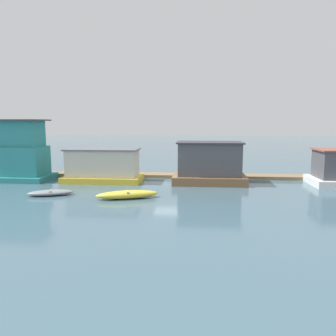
% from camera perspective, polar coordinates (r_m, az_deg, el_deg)
% --- Properties ---
extents(ground_plane, '(200.00, 200.00, 0.00)m').
position_cam_1_polar(ground_plane, '(27.82, 0.19, -2.57)').
color(ground_plane, '#426070').
extents(dock_walkway, '(42.40, 1.81, 0.30)m').
position_cam_1_polar(dock_walkway, '(30.67, 0.67, -1.30)').
color(dock_walkway, '#846B4C').
rests_on(dock_walkway, ground_plane).
extents(houseboat_teal, '(6.87, 3.78, 5.33)m').
position_cam_1_polar(houseboat_teal, '(32.11, -25.68, 2.38)').
color(houseboat_teal, teal).
rests_on(houseboat_teal, ground_plane).
extents(houseboat_yellow, '(6.66, 3.28, 2.85)m').
position_cam_1_polar(houseboat_yellow, '(28.77, -11.25, 0.34)').
color(houseboat_yellow, gold).
rests_on(houseboat_yellow, ground_plane).
extents(houseboat_brown, '(6.07, 3.80, 3.48)m').
position_cam_1_polar(houseboat_brown, '(27.71, 7.20, 0.70)').
color(houseboat_brown, brown).
rests_on(houseboat_brown, ground_plane).
extents(dinghy_grey, '(3.28, 1.99, 0.39)m').
position_cam_1_polar(dinghy_grey, '(24.42, -19.74, -4.07)').
color(dinghy_grey, gray).
rests_on(dinghy_grey, ground_plane).
extents(dinghy_yellow, '(4.29, 2.36, 0.55)m').
position_cam_1_polar(dinghy_yellow, '(22.24, -7.09, -4.60)').
color(dinghy_yellow, yellow).
rests_on(dinghy_yellow, ground_plane).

